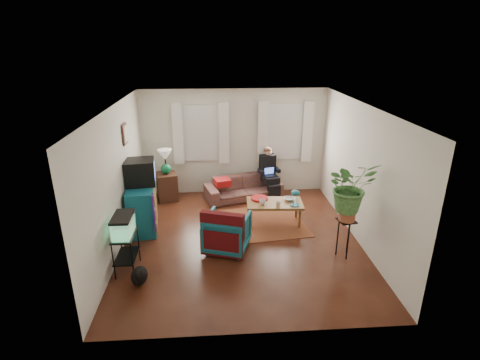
{
  "coord_description": "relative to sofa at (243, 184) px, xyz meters",
  "views": [
    {
      "loc": [
        -0.48,
        -6.43,
        3.7
      ],
      "look_at": [
        0.0,
        0.4,
        1.1
      ],
      "focal_mm": 28.0,
      "sensor_mm": 36.0,
      "label": 1
    }
  ],
  "objects": [
    {
      "name": "dresser",
      "position": [
        -2.19,
        -1.43,
        0.11
      ],
      "size": [
        0.66,
        1.11,
        0.95
      ],
      "primitive_type": "cube",
      "rotation": [
        0.0,
        0.0,
        0.13
      ],
      "color": "#136974",
      "rests_on": "floor"
    },
    {
      "name": "cup_a",
      "position": [
        0.28,
        -1.47,
        0.17
      ],
      "size": [
        0.14,
        0.14,
        0.1
      ],
      "primitive_type": "imported",
      "rotation": [
        0.0,
        0.0,
        -0.07
      ],
      "color": "white",
      "rests_on": "coffee_table"
    },
    {
      "name": "armchair",
      "position": [
        -0.49,
        -2.37,
        0.03
      ],
      "size": [
        0.94,
        0.91,
        0.78
      ],
      "primitive_type": "imported",
      "rotation": [
        0.0,
        0.0,
        2.82
      ],
      "color": "#115067",
      "rests_on": "floor"
    },
    {
      "name": "black_cat",
      "position": [
        -1.94,
        -3.32,
        -0.19
      ],
      "size": [
        0.35,
        0.45,
        0.34
      ],
      "primitive_type": "ellipsoid",
      "rotation": [
        0.0,
        0.0,
        0.23
      ],
      "color": "black",
      "rests_on": "floor"
    },
    {
      "name": "aquarium",
      "position": [
        -2.2,
        -2.93,
        0.49
      ],
      "size": [
        0.31,
        0.55,
        0.35
      ],
      "primitive_type": "cube",
      "rotation": [
        0.0,
        0.0,
        -0.01
      ],
      "color": "#7FD899",
      "rests_on": "aquarium_stand"
    },
    {
      "name": "area_rug",
      "position": [
        0.18,
        -1.39,
        -0.35
      ],
      "size": [
        2.18,
        1.84,
        0.01
      ],
      "primitive_type": "cube",
      "rotation": [
        0.0,
        0.0,
        0.12
      ],
      "color": "maroon",
      "rests_on": "floor"
    },
    {
      "name": "table_lamp",
      "position": [
        -1.85,
        0.03,
        0.59
      ],
      "size": [
        0.42,
        0.42,
        0.61
      ],
      "primitive_type": null,
      "rotation": [
        0.0,
        0.0,
        0.25
      ],
      "color": "white",
      "rests_on": "side_table"
    },
    {
      "name": "ceiling",
      "position": [
        -0.2,
        -2.05,
        2.24
      ],
      "size": [
        4.5,
        5.0,
        0.01
      ],
      "primitive_type": "cube",
      "color": "white",
      "rests_on": "wall_back"
    },
    {
      "name": "serape_throw",
      "position": [
        -0.59,
        -2.66,
        0.19
      ],
      "size": [
        0.8,
        0.42,
        0.64
      ],
      "primitive_type": "cube",
      "rotation": [
        0.0,
        0.0,
        -0.32
      ],
      "color": "#9E0A0A",
      "rests_on": "armchair"
    },
    {
      "name": "sofa",
      "position": [
        0.0,
        0.0,
        0.0
      ],
      "size": [
        1.97,
        1.19,
        0.72
      ],
      "primitive_type": "imported",
      "rotation": [
        0.0,
        0.0,
        0.27
      ],
      "color": "brown",
      "rests_on": "floor"
    },
    {
      "name": "crt_tv",
      "position": [
        -2.18,
        -1.33,
        0.84
      ],
      "size": [
        0.64,
        0.6,
        0.51
      ],
      "primitive_type": "cube",
      "rotation": [
        0.0,
        0.0,
        0.13
      ],
      "color": "black",
      "rests_on": "dresser"
    },
    {
      "name": "cup_b",
      "position": [
        0.59,
        -1.58,
        0.17
      ],
      "size": [
        0.11,
        0.11,
        0.1
      ],
      "primitive_type": "imported",
      "rotation": [
        0.0,
        0.0,
        -0.07
      ],
      "color": "beige",
      "rests_on": "coffee_table"
    },
    {
      "name": "wall_right",
      "position": [
        2.05,
        -2.05,
        0.94
      ],
      "size": [
        0.01,
        5.0,
        2.6
      ],
      "primitive_type": "cube",
      "color": "silver",
      "rests_on": "floor"
    },
    {
      "name": "side_table",
      "position": [
        -1.85,
        0.03,
        -0.03
      ],
      "size": [
        0.56,
        0.56,
        0.67
      ],
      "primitive_type": "cube",
      "rotation": [
        0.0,
        0.0,
        0.25
      ],
      "color": "#422A18",
      "rests_on": "floor"
    },
    {
      "name": "curtains_left",
      "position": [
        -1.0,
        0.35,
        1.19
      ],
      "size": [
        1.36,
        0.06,
        1.5
      ],
      "primitive_type": "cube",
      "color": "white",
      "rests_on": "wall_back"
    },
    {
      "name": "picture_frame",
      "position": [
        -2.42,
        -1.2,
        1.59
      ],
      "size": [
        0.04,
        0.32,
        0.4
      ],
      "primitive_type": "cube",
      "color": "#3D2616",
      "rests_on": "wall_left"
    },
    {
      "name": "wall_back",
      "position": [
        -0.2,
        0.45,
        0.94
      ],
      "size": [
        4.5,
        0.01,
        2.6
      ],
      "primitive_type": "cube",
      "color": "silver",
      "rests_on": "floor"
    },
    {
      "name": "coffee_table",
      "position": [
        0.55,
        -1.38,
        -0.12
      ],
      "size": [
        1.2,
        0.71,
        0.48
      ],
      "primitive_type": "cube",
      "rotation": [
        0.0,
        0.0,
        -0.07
      ],
      "color": "brown",
      "rests_on": "floor"
    },
    {
      "name": "wall_front",
      "position": [
        -0.2,
        -4.55,
        0.94
      ],
      "size": [
        4.5,
        0.01,
        2.6
      ],
      "primitive_type": "cube",
      "color": "silver",
      "rests_on": "floor"
    },
    {
      "name": "bowl",
      "position": [
        0.87,
        -1.3,
        0.15
      ],
      "size": [
        0.24,
        0.24,
        0.06
      ],
      "primitive_type": "imported",
      "rotation": [
        0.0,
        0.0,
        -0.07
      ],
      "color": "white",
      "rests_on": "coffee_table"
    },
    {
      "name": "window_left",
      "position": [
        -1.0,
        0.43,
        1.19
      ],
      "size": [
        1.08,
        0.04,
        1.38
      ],
      "primitive_type": "cube",
      "color": "white",
      "rests_on": "wall_back"
    },
    {
      "name": "floor",
      "position": [
        -0.2,
        -2.05,
        -0.36
      ],
      "size": [
        4.5,
        5.0,
        0.01
      ],
      "primitive_type": "cube",
      "color": "#4F2B14",
      "rests_on": "ground"
    },
    {
      "name": "snack_tray",
      "position": [
        0.24,
        -1.2,
        0.14
      ],
      "size": [
        0.38,
        0.38,
        0.04
      ],
      "primitive_type": "cylinder",
      "rotation": [
        0.0,
        0.0,
        -0.07
      ],
      "color": "#B21414",
      "rests_on": "coffee_table"
    },
    {
      "name": "aquarium_stand",
      "position": [
        -2.2,
        -2.93,
        -0.02
      ],
      "size": [
        0.34,
        0.61,
        0.67
      ],
      "primitive_type": "cube",
      "rotation": [
        0.0,
        0.0,
        -0.01
      ],
      "color": "black",
      "rests_on": "floor"
    },
    {
      "name": "birdcage",
      "position": [
        0.94,
        -1.57,
        0.29
      ],
      "size": [
        0.2,
        0.2,
        0.34
      ],
      "primitive_type": null,
      "rotation": [
        0.0,
        0.0,
        -0.07
      ],
      "color": "#115B6B",
      "rests_on": "coffee_table"
    },
    {
      "name": "potted_plant",
      "position": [
        1.6,
        -2.75,
        0.85
      ],
      "size": [
        0.94,
        0.85,
        0.91
      ],
      "primitive_type": "imported",
      "rotation": [
        0.0,
        0.0,
        0.19
      ],
      "color": "#599947",
      "rests_on": "plant_stand"
    },
    {
      "name": "window_right",
      "position": [
        1.05,
        0.43,
        1.19
      ],
      "size": [
        1.08,
        0.04,
        1.38
      ],
      "primitive_type": "cube",
      "color": "white",
      "rests_on": "wall_back"
    },
    {
      "name": "curtains_right",
      "position": [
        1.05,
        0.35,
        1.19
      ],
      "size": [
        1.36,
        0.06,
        1.5
      ],
      "primitive_type": "cube",
      "color": "white",
      "rests_on": "wall_back"
    },
    {
      "name": "seated_person",
      "position": [
        0.64,
        0.18,
        0.19
      ],
      "size": [
        0.6,
        0.67,
        1.1
      ],
      "primitive_type": null,
      "rotation": [
        0.0,
        0.0,
        0.27
      ],
      "color": "black",
      "rests_on": "sofa"
    },
    {
      "name": "plant_stand",
      "position": [
        1.6,
        -2.75,
        -0.0
      ],
      "size": [
        0.35,
        0.35,
        0.72
      ],
      "primitive_type": "cube",
      "rotation": [
        0.0,
        0.0,
        0.19
      ],
      "color": "black",
      "rests_on": "floor"
    },
    {
      "name": "wall_left",
      "position": [
        -2.45,
        -2.05,
        0.94
      ],
      "size": [
        0.01,
        5.0,
        2.6
      ],
      "primitive_type": "cube",
      "color": "silver",
      "rests_on": "floor"
    }
  ]
}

